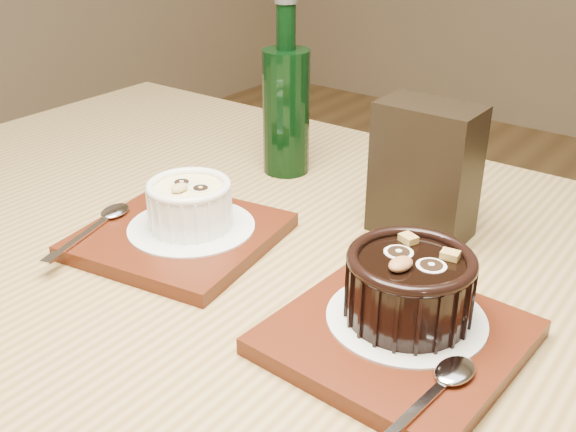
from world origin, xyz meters
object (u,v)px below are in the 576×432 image
(ramekin_white, at_px, (190,203))
(condiment_stand, at_px, (425,171))
(tray_left, at_px, (180,236))
(tray_right, at_px, (396,337))
(ramekin_dark, at_px, (409,284))
(green_bottle, at_px, (286,107))
(table, at_px, (270,349))

(ramekin_white, relative_size, condiment_stand, 0.61)
(tray_left, xyz_separation_m, tray_right, (0.26, -0.02, 0.00))
(ramekin_dark, bearing_deg, condiment_stand, 119.83)
(tray_left, height_order, tray_right, same)
(ramekin_white, bearing_deg, green_bottle, 97.60)
(ramekin_dark, bearing_deg, tray_right, -79.22)
(tray_left, xyz_separation_m, green_bottle, (-0.03, 0.22, 0.08))
(table, relative_size, ramekin_dark, 11.86)
(table, bearing_deg, tray_right, -9.30)
(table, bearing_deg, green_bottle, 123.75)
(table, xyz_separation_m, ramekin_dark, (0.15, -0.01, 0.14))
(table, height_order, tray_right, tray_right)
(ramekin_white, distance_m, tray_right, 0.26)
(table, height_order, ramekin_white, ramekin_white)
(tray_right, bearing_deg, ramekin_white, 174.08)
(ramekin_white, bearing_deg, table, -3.51)
(table, relative_size, ramekin_white, 14.19)
(condiment_stand, bearing_deg, green_bottle, 167.24)
(ramekin_white, distance_m, ramekin_dark, 0.25)
(tray_right, relative_size, green_bottle, 0.83)
(tray_right, height_order, condiment_stand, condiment_stand)
(tray_left, xyz_separation_m, condiment_stand, (0.18, 0.17, 0.06))
(table, relative_size, tray_right, 6.74)
(tray_right, xyz_separation_m, ramekin_dark, (-0.00, 0.02, 0.04))
(tray_left, xyz_separation_m, ramekin_dark, (0.26, 0.00, 0.04))
(tray_left, relative_size, condiment_stand, 1.29)
(tray_left, distance_m, tray_right, 0.26)
(ramekin_white, height_order, condiment_stand, condiment_stand)
(table, distance_m, tray_left, 0.15)
(table, xyz_separation_m, green_bottle, (-0.14, 0.21, 0.17))
(tray_left, relative_size, ramekin_white, 2.11)
(ramekin_white, xyz_separation_m, tray_right, (0.25, -0.03, -0.04))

